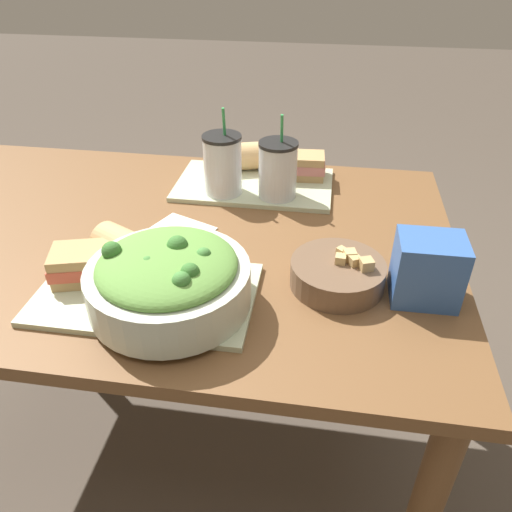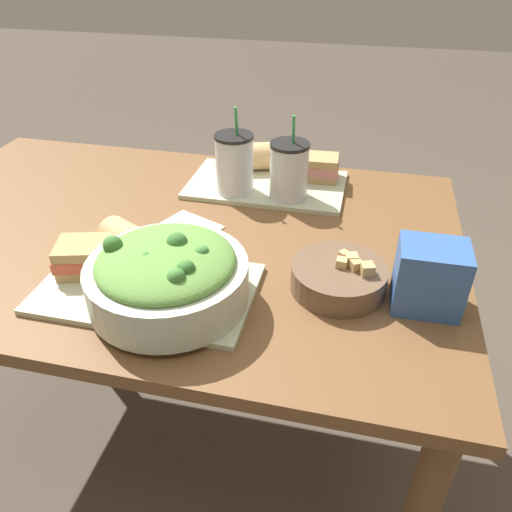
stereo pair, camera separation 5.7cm
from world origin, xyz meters
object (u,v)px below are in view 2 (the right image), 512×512
(drink_cup_dark, at_px, (235,165))
(baguette_near, at_px, (135,244))
(napkin_folded, at_px, (190,227))
(soup_bowl, at_px, (339,277))
(salad_bowl, at_px, (167,274))
(sandwich_far, at_px, (309,167))
(baguette_far, at_px, (255,156))
(sandwich_near, at_px, (97,257))
(chip_bag, at_px, (429,277))
(drink_cup_red, at_px, (289,172))

(drink_cup_dark, bearing_deg, baguette_near, -108.30)
(napkin_folded, bearing_deg, soup_bowl, -23.51)
(salad_bowl, relative_size, drink_cup_dark, 1.33)
(salad_bowl, relative_size, sandwich_far, 1.79)
(sandwich_far, height_order, baguette_far, baguette_far)
(salad_bowl, distance_m, drink_cup_dark, 0.45)
(salad_bowl, distance_m, baguette_near, 0.15)
(napkin_folded, bearing_deg, sandwich_near, -117.56)
(sandwich_near, xyz_separation_m, baguette_far, (0.19, 0.55, 0.01))
(drink_cup_dark, distance_m, chip_bag, 0.58)
(baguette_near, distance_m, sandwich_far, 0.55)
(salad_bowl, height_order, soup_bowl, salad_bowl)
(napkin_folded, bearing_deg, chip_bag, -18.19)
(baguette_near, height_order, napkin_folded, baguette_near)
(chip_bag, xyz_separation_m, napkin_folded, (-0.52, 0.17, -0.06))
(soup_bowl, xyz_separation_m, sandwich_far, (-0.12, 0.46, 0.02))
(baguette_far, bearing_deg, drink_cup_red, -157.93)
(soup_bowl, distance_m, drink_cup_dark, 0.45)
(sandwich_near, relative_size, sandwich_far, 1.05)
(salad_bowl, xyz_separation_m, sandwich_near, (-0.17, 0.05, -0.02))
(baguette_near, distance_m, chip_bag, 0.57)
(chip_bag, bearing_deg, baguette_near, 179.33)
(sandwich_far, bearing_deg, baguette_far, 167.62)
(drink_cup_red, bearing_deg, baguette_far, 129.80)
(drink_cup_dark, bearing_deg, napkin_folded, -108.31)
(soup_bowl, distance_m, chip_bag, 0.16)
(sandwich_far, height_order, chip_bag, chip_bag)
(baguette_far, height_order, chip_bag, chip_bag)
(drink_cup_red, bearing_deg, napkin_folded, -137.55)
(sandwich_near, height_order, drink_cup_red, drink_cup_red)
(sandwich_near, bearing_deg, drink_cup_red, 36.19)
(soup_bowl, bearing_deg, salad_bowl, -158.69)
(drink_cup_dark, height_order, napkin_folded, drink_cup_dark)
(chip_bag, bearing_deg, drink_cup_red, 131.60)
(sandwich_near, relative_size, drink_cup_red, 0.81)
(drink_cup_dark, bearing_deg, drink_cup_red, -0.00)
(baguette_near, bearing_deg, chip_bag, -62.97)
(soup_bowl, xyz_separation_m, chip_bag, (0.16, -0.01, 0.04))
(baguette_near, xyz_separation_m, chip_bag, (0.57, -0.00, 0.01))
(soup_bowl, bearing_deg, sandwich_far, 105.14)
(baguette_far, distance_m, drink_cup_dark, 0.15)
(chip_bag, bearing_deg, sandwich_near, -176.07)
(chip_bag, height_order, napkin_folded, chip_bag)
(soup_bowl, distance_m, baguette_near, 0.41)
(drink_cup_dark, height_order, drink_cup_red, drink_cup_dark)
(baguette_far, bearing_deg, sandwich_near, 142.89)
(baguette_near, bearing_deg, sandwich_far, -4.34)
(chip_bag, bearing_deg, salad_bowl, -167.98)
(drink_cup_dark, bearing_deg, salad_bowl, -90.34)
(baguette_near, bearing_deg, baguette_far, 12.10)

